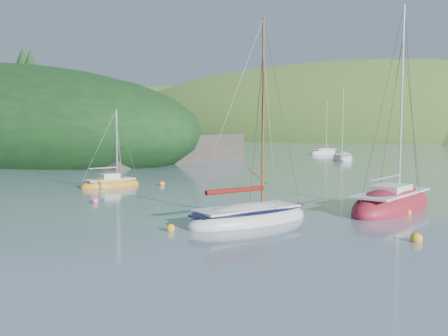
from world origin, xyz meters
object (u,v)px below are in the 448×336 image
Objects in this scene: sailboat_yellow at (111,185)px; daysailer_white at (249,218)px; distant_sloop_c at (323,153)px; sloop_red at (392,206)px; distant_sloop_a at (342,159)px.

daysailer_white is at bearing -5.58° from sailboat_yellow.
sailboat_yellow is 52.58m from distant_sloop_c.
daysailer_white is 8.98m from sloop_red.
daysailer_white is 48.26m from distant_sloop_a.
sailboat_yellow is 40.33m from distant_sloop_a.
sloop_red is at bearing 79.63° from daysailer_white.
sloop_red is 42.66m from distant_sloop_a.
daysailer_white is 1.63× the size of sailboat_yellow.
daysailer_white is 0.97× the size of distant_sloop_a.
sloop_red reaches higher than sailboat_yellow.
sailboat_yellow is at bearing -75.57° from distant_sloop_c.
daysailer_white is 17.52m from sailboat_yellow.
distant_sloop_c is (-8.22, 12.02, -0.01)m from distant_sloop_a.
daysailer_white is at bearing -60.93° from distant_sloop_c.
sloop_red reaches higher than daysailer_white.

